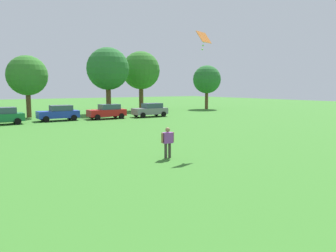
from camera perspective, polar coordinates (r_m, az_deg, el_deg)
The scene contains 11 objects.
ground_plane at distance 28.28m, azimuth -27.80°, elevation -1.28°, with size 160.00×160.00×0.00m, color #387528.
adult_bystander at distance 16.43m, azimuth -0.06°, elevation -2.49°, with size 0.76×0.30×1.60m.
kite at distance 19.21m, azimuth 6.37°, elevation 15.23°, with size 1.15×0.80×1.07m.
parked_car_green_1 at distance 35.30m, azimuth -27.65°, elevation 1.61°, with size 4.30×2.02×1.68m.
parked_car_blue_2 at distance 36.99m, azimuth -18.87°, elevation 2.23°, with size 4.30×2.02×1.68m.
parked_car_red_3 at distance 37.84m, azimuth -10.75°, elevation 2.58°, with size 4.30×2.02×1.68m.
parked_car_gray_4 at distance 39.80m, azimuth -3.15°, elevation 2.89°, with size 4.30×2.02×1.68m.
tree_center_left at distance 42.20m, azimuth -23.80°, elevation 8.20°, with size 4.77×4.77×7.43m.
tree_center_right at distance 45.78m, azimuth -10.66°, elevation 9.95°, with size 5.85×5.85×9.12m.
tree_right at distance 51.24m, azimuth -4.84°, elevation 9.80°, with size 5.94×5.94×9.25m.
tree_far_right at distance 54.79m, azimuth 6.93°, elevation 8.21°, with size 4.69×4.69×7.30m.
Camera 1 is at (-2.36, 2.06, 3.63)m, focal length 34.22 mm.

